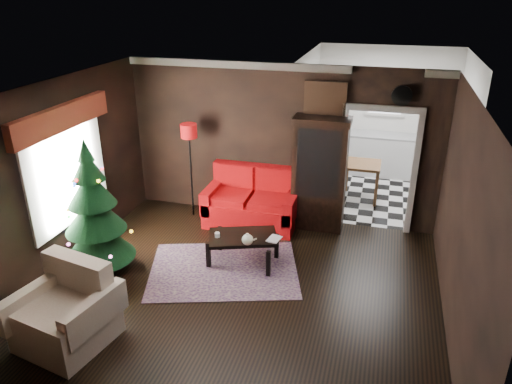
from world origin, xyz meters
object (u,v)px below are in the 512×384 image
(teapot, at_px, (247,239))
(loveseat, at_px, (252,198))
(christmas_tree, at_px, (94,209))
(kitchen_table, at_px, (361,181))
(floor_lamp, at_px, (191,173))
(curio_cabinet, at_px, (319,177))
(wall_clock, at_px, (402,96))
(armchair, at_px, (64,310))
(coffee_table, at_px, (243,249))

(teapot, bearing_deg, loveseat, 103.82)
(christmas_tree, distance_m, kitchen_table, 5.22)
(floor_lamp, bearing_deg, curio_cabinet, 4.03)
(curio_cabinet, relative_size, wall_clock, 5.94)
(floor_lamp, height_order, kitchen_table, floor_lamp)
(armchair, xyz_separation_m, teapot, (1.66, 2.04, 0.10))
(armchair, bearing_deg, teapot, 62.10)
(armchair, bearing_deg, christmas_tree, 118.34)
(loveseat, height_order, teapot, loveseat)
(curio_cabinet, xyz_separation_m, wall_clock, (1.20, 0.18, 1.43))
(loveseat, bearing_deg, coffee_table, -79.72)
(teapot, height_order, wall_clock, wall_clock)
(coffee_table, height_order, wall_clock, wall_clock)
(christmas_tree, distance_m, armchair, 1.63)
(floor_lamp, xyz_separation_m, christmas_tree, (-0.57, -2.19, 0.22))
(christmas_tree, bearing_deg, loveseat, 51.02)
(armchair, bearing_deg, curio_cabinet, 68.82)
(loveseat, relative_size, wall_clock, 5.31)
(loveseat, distance_m, teapot, 1.60)
(curio_cabinet, height_order, wall_clock, wall_clock)
(coffee_table, height_order, kitchen_table, kitchen_table)
(curio_cabinet, height_order, kitchen_table, curio_cabinet)
(floor_lamp, bearing_deg, teapot, -46.34)
(floor_lamp, bearing_deg, armchair, -91.97)
(curio_cabinet, distance_m, floor_lamp, 2.32)
(coffee_table, bearing_deg, christmas_tree, -157.22)
(floor_lamp, relative_size, teapot, 9.68)
(floor_lamp, distance_m, kitchen_table, 3.39)
(curio_cabinet, relative_size, coffee_table, 1.86)
(curio_cabinet, relative_size, floor_lamp, 1.03)
(christmas_tree, xyz_separation_m, kitchen_table, (3.53, 3.79, -0.67))
(armchair, height_order, teapot, armchair)
(christmas_tree, xyz_separation_m, wall_clock, (4.08, 2.54, 1.33))
(wall_clock, height_order, kitchen_table, wall_clock)
(teapot, bearing_deg, wall_clock, 44.83)
(coffee_table, xyz_separation_m, kitchen_table, (1.56, 2.96, 0.13))
(loveseat, relative_size, kitchen_table, 2.27)
(loveseat, distance_m, armchair, 3.82)
(teapot, bearing_deg, christmas_tree, -164.64)
(armchair, xyz_separation_m, kitchen_table, (3.08, 5.24, -0.09))
(floor_lamp, xyz_separation_m, coffee_table, (1.39, -1.37, -0.59))
(loveseat, xyz_separation_m, floor_lamp, (-1.16, 0.06, 0.33))
(curio_cabinet, xyz_separation_m, christmas_tree, (-2.88, -2.36, 0.10))
(curio_cabinet, relative_size, armchair, 1.86)
(teapot, bearing_deg, coffee_table, 120.56)
(floor_lamp, distance_m, teapot, 2.25)
(teapot, relative_size, wall_clock, 0.59)
(christmas_tree, distance_m, coffee_table, 2.28)
(curio_cabinet, height_order, teapot, curio_cabinet)
(floor_lamp, xyz_separation_m, teapot, (1.54, -1.61, -0.27))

